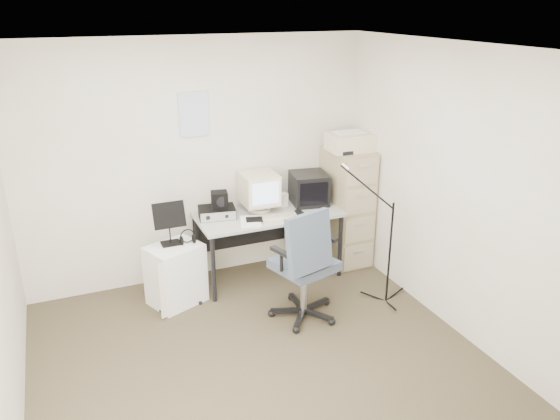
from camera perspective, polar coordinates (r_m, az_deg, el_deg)
name	(u,v)px	position (r m, az deg, el deg)	size (l,w,h in m)	color
floor	(263,366)	(4.65, -1.75, -16.00)	(3.60, 3.60, 0.01)	#3A3020
ceiling	(259,49)	(3.73, -2.20, 16.44)	(3.60, 3.60, 0.01)	white
wall_back	(198,163)	(5.65, -8.55, 4.92)	(3.60, 0.02, 2.50)	silver
wall_front	(404,366)	(2.63, 12.83, -15.59)	(3.60, 0.02, 2.50)	silver
wall_right	(457,194)	(4.92, 18.03, 1.63)	(0.02, 3.60, 2.50)	silver
wall_calendar	(194,114)	(5.52, -9.01, 9.85)	(0.30, 0.02, 0.44)	white
filing_cabinet	(346,206)	(6.13, 6.96, 0.37)	(0.40, 0.60, 1.30)	tan
printer	(351,142)	(5.89, 7.41, 7.07)	(0.48, 0.33, 0.19)	beige
desk	(269,245)	(5.83, -1.19, -3.63)	(1.50, 0.70, 0.73)	gray
crt_monitor	(259,192)	(5.70, -2.22, 1.91)	(0.36, 0.38, 0.40)	beige
crt_tv	(309,188)	(5.91, 3.03, 2.28)	(0.37, 0.39, 0.34)	black
desk_speaker	(283,199)	(5.85, 0.35, 1.11)	(0.08, 0.08, 0.15)	silver
keyboard	(277,217)	(5.54, -0.29, -0.73)	(0.41, 0.14, 0.02)	beige
mouse	(299,213)	(5.64, 2.03, -0.30)	(0.07, 0.11, 0.03)	black
radio_receiver	(217,212)	(5.59, -6.61, -0.23)	(0.36, 0.26, 0.10)	black
radio_speaker	(219,199)	(5.56, -6.35, 1.11)	(0.16, 0.15, 0.16)	black
papers	(251,221)	(5.45, -3.10, -1.19)	(0.20, 0.27, 0.02)	white
pc_tower	(302,250)	(6.04, 2.33, -4.18)	(0.21, 0.48, 0.45)	beige
office_chair	(304,262)	(5.01, 2.55, -5.48)	(0.65, 0.65, 1.13)	#49556B
side_cart	(176,274)	(5.45, -10.85, -6.62)	(0.49, 0.39, 0.61)	white
music_stand	(169,223)	(5.28, -11.51, -1.32)	(0.30, 0.16, 0.44)	black
headphones	(188,239)	(5.33, -9.63, -2.98)	(0.16, 0.16, 0.03)	black
mic_stand	(391,238)	(5.31, 11.51, -2.89)	(0.02, 0.02, 1.36)	black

